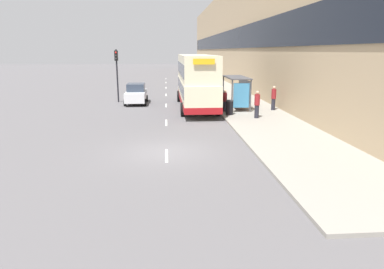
{
  "coord_description": "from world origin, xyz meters",
  "views": [
    {
      "loc": [
        0.04,
        -15.47,
        4.63
      ],
      "look_at": [
        2.28,
        14.45,
        -2.74
      ],
      "focal_mm": 32.0,
      "sensor_mm": 36.0,
      "label": 1
    }
  ],
  "objects_px": {
    "car_0": "(136,94)",
    "litter_bin": "(229,107)",
    "pedestrian_at_shelter": "(274,98)",
    "pedestrian_2": "(213,91)",
    "double_decker_bus_near": "(196,80)",
    "bus_shelter": "(239,87)",
    "traffic_light_far_kerb": "(117,67)",
    "pedestrian_3": "(225,100)",
    "pedestrian_1": "(257,104)"
  },
  "relations": [
    {
      "from": "car_0",
      "to": "litter_bin",
      "type": "xyz_separation_m",
      "value": [
        7.21,
        -6.74,
        -0.21
      ]
    },
    {
      "from": "pedestrian_2",
      "to": "pedestrian_at_shelter",
      "type": "bearing_deg",
      "value": -54.9
    },
    {
      "from": "double_decker_bus_near",
      "to": "pedestrian_1",
      "type": "bearing_deg",
      "value": -54.76
    },
    {
      "from": "pedestrian_3",
      "to": "litter_bin",
      "type": "distance_m",
      "value": 1.48
    },
    {
      "from": "double_decker_bus_near",
      "to": "car_0",
      "type": "height_order",
      "value": "double_decker_bus_near"
    },
    {
      "from": "pedestrian_2",
      "to": "traffic_light_far_kerb",
      "type": "relative_size",
      "value": 0.37
    },
    {
      "from": "litter_bin",
      "to": "traffic_light_far_kerb",
      "type": "height_order",
      "value": "traffic_light_far_kerb"
    },
    {
      "from": "pedestrian_2",
      "to": "traffic_light_far_kerb",
      "type": "distance_m",
      "value": 9.05
    },
    {
      "from": "double_decker_bus_near",
      "to": "car_0",
      "type": "bearing_deg",
      "value": 150.97
    },
    {
      "from": "traffic_light_far_kerb",
      "to": "bus_shelter",
      "type": "bearing_deg",
      "value": -27.16
    },
    {
      "from": "pedestrian_3",
      "to": "litter_bin",
      "type": "bearing_deg",
      "value": -86.09
    },
    {
      "from": "bus_shelter",
      "to": "car_0",
      "type": "bearing_deg",
      "value": 153.93
    },
    {
      "from": "pedestrian_at_shelter",
      "to": "traffic_light_far_kerb",
      "type": "bearing_deg",
      "value": 154.3
    },
    {
      "from": "pedestrian_1",
      "to": "pedestrian_2",
      "type": "height_order",
      "value": "pedestrian_1"
    },
    {
      "from": "litter_bin",
      "to": "pedestrian_at_shelter",
      "type": "bearing_deg",
      "value": 24.63
    },
    {
      "from": "pedestrian_2",
      "to": "pedestrian_3",
      "type": "distance_m",
      "value": 5.87
    },
    {
      "from": "double_decker_bus_near",
      "to": "pedestrian_1",
      "type": "distance_m",
      "value": 6.54
    },
    {
      "from": "pedestrian_2",
      "to": "car_0",
      "type": "bearing_deg",
      "value": -175.3
    },
    {
      "from": "bus_shelter",
      "to": "double_decker_bus_near",
      "type": "height_order",
      "value": "double_decker_bus_near"
    },
    {
      "from": "pedestrian_2",
      "to": "double_decker_bus_near",
      "type": "bearing_deg",
      "value": -118.92
    },
    {
      "from": "bus_shelter",
      "to": "car_0",
      "type": "distance_m",
      "value": 9.44
    },
    {
      "from": "pedestrian_1",
      "to": "pedestrian_3",
      "type": "height_order",
      "value": "pedestrian_1"
    },
    {
      "from": "bus_shelter",
      "to": "pedestrian_1",
      "type": "distance_m",
      "value": 4.08
    },
    {
      "from": "double_decker_bus_near",
      "to": "pedestrian_at_shelter",
      "type": "height_order",
      "value": "double_decker_bus_near"
    },
    {
      "from": "bus_shelter",
      "to": "traffic_light_far_kerb",
      "type": "bearing_deg",
      "value": 152.84
    },
    {
      "from": "double_decker_bus_near",
      "to": "litter_bin",
      "type": "bearing_deg",
      "value": -61.92
    },
    {
      "from": "bus_shelter",
      "to": "litter_bin",
      "type": "distance_m",
      "value": 3.13
    },
    {
      "from": "car_0",
      "to": "litter_bin",
      "type": "relative_size",
      "value": 3.92
    },
    {
      "from": "litter_bin",
      "to": "pedestrian_3",
      "type": "bearing_deg",
      "value": 93.91
    },
    {
      "from": "pedestrian_1",
      "to": "bus_shelter",
      "type": "bearing_deg",
      "value": 95.94
    },
    {
      "from": "car_0",
      "to": "pedestrian_2",
      "type": "distance_m",
      "value": 7.06
    },
    {
      "from": "pedestrian_at_shelter",
      "to": "traffic_light_far_kerb",
      "type": "distance_m",
      "value": 14.26
    },
    {
      "from": "traffic_light_far_kerb",
      "to": "pedestrian_3",
      "type": "bearing_deg",
      "value": -35.82
    },
    {
      "from": "pedestrian_1",
      "to": "litter_bin",
      "type": "bearing_deg",
      "value": 140.2
    },
    {
      "from": "pedestrian_1",
      "to": "pedestrian_3",
      "type": "bearing_deg",
      "value": 121.7
    },
    {
      "from": "bus_shelter",
      "to": "double_decker_bus_near",
      "type": "xyz_separation_m",
      "value": [
        -3.3,
        1.27,
        0.41
      ]
    },
    {
      "from": "double_decker_bus_near",
      "to": "car_0",
      "type": "relative_size",
      "value": 2.79
    },
    {
      "from": "pedestrian_at_shelter",
      "to": "pedestrian_2",
      "type": "xyz_separation_m",
      "value": [
        -3.93,
        5.6,
        -0.05
      ]
    },
    {
      "from": "double_decker_bus_near",
      "to": "pedestrian_3",
      "type": "distance_m",
      "value": 3.41
    },
    {
      "from": "car_0",
      "to": "double_decker_bus_near",
      "type": "bearing_deg",
      "value": 150.97
    },
    {
      "from": "pedestrian_3",
      "to": "traffic_light_far_kerb",
      "type": "height_order",
      "value": "traffic_light_far_kerb"
    },
    {
      "from": "pedestrian_2",
      "to": "litter_bin",
      "type": "relative_size",
      "value": 1.68
    },
    {
      "from": "pedestrian_1",
      "to": "litter_bin",
      "type": "relative_size",
      "value": 1.77
    },
    {
      "from": "pedestrian_2",
      "to": "pedestrian_3",
      "type": "height_order",
      "value": "pedestrian_2"
    },
    {
      "from": "pedestrian_1",
      "to": "litter_bin",
      "type": "height_order",
      "value": "pedestrian_1"
    },
    {
      "from": "double_decker_bus_near",
      "to": "litter_bin",
      "type": "relative_size",
      "value": 10.94
    },
    {
      "from": "bus_shelter",
      "to": "pedestrian_3",
      "type": "height_order",
      "value": "bus_shelter"
    },
    {
      "from": "bus_shelter",
      "to": "double_decker_bus_near",
      "type": "bearing_deg",
      "value": 158.87
    },
    {
      "from": "car_0",
      "to": "pedestrian_at_shelter",
      "type": "distance_m",
      "value": 12.06
    },
    {
      "from": "double_decker_bus_near",
      "to": "traffic_light_far_kerb",
      "type": "distance_m",
      "value": 7.98
    }
  ]
}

